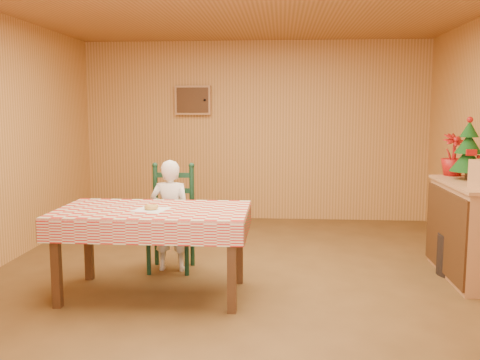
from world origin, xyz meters
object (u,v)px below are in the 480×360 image
object	(u,v)px
shelf_unit	(472,231)
seated_child	(171,215)
storage_bin	(458,255)
dining_table	(153,218)
christmas_tree	(468,151)
ladder_chair	(172,220)

from	to	relation	value
shelf_unit	seated_child	bearing A→B (deg)	179.41
seated_child	storage_bin	world-z (taller)	seated_child
seated_child	storage_bin	bearing A→B (deg)	-178.96
seated_child	storage_bin	xyz separation A→B (m)	(2.85, 0.05, -0.36)
dining_table	shelf_unit	xyz separation A→B (m)	(2.94, 0.70, -0.22)
dining_table	christmas_tree	size ratio (longest dim) A/B	2.67
dining_table	shelf_unit	bearing A→B (deg)	13.40
dining_table	christmas_tree	xyz separation A→B (m)	(2.94, 0.95, 0.52)
dining_table	christmas_tree	bearing A→B (deg)	17.87
seated_child	christmas_tree	xyz separation A→B (m)	(2.94, 0.22, 0.65)
dining_table	seated_child	distance (m)	0.74
shelf_unit	christmas_tree	world-z (taller)	christmas_tree
seated_child	shelf_unit	size ratio (longest dim) A/B	0.91
christmas_tree	storage_bin	distance (m)	1.03
shelf_unit	christmas_tree	xyz separation A→B (m)	(0.01, 0.25, 0.74)
dining_table	christmas_tree	world-z (taller)	christmas_tree
shelf_unit	christmas_tree	bearing A→B (deg)	88.02
dining_table	shelf_unit	size ratio (longest dim) A/B	1.34
ladder_chair	dining_table	bearing A→B (deg)	-90.00
dining_table	ladder_chair	bearing A→B (deg)	90.00
ladder_chair	storage_bin	distance (m)	2.87
shelf_unit	christmas_tree	distance (m)	0.79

